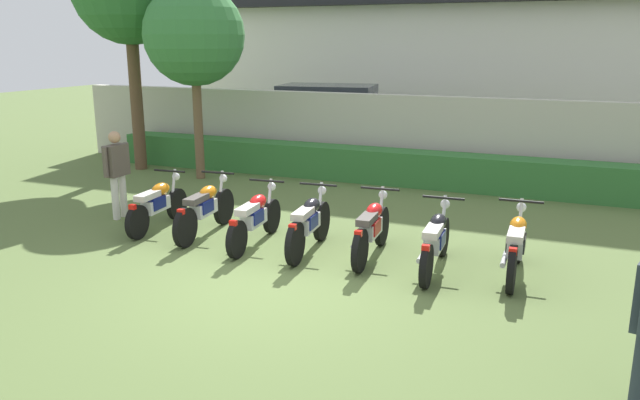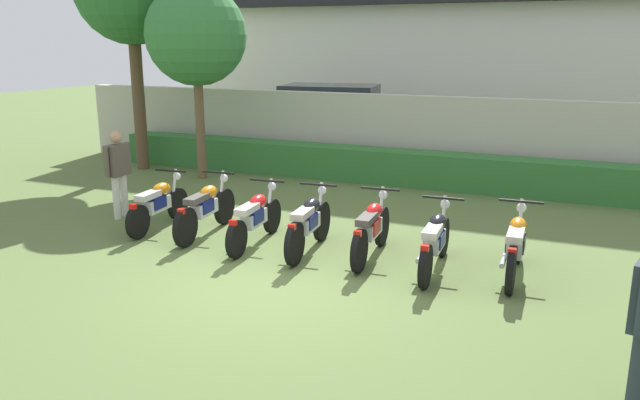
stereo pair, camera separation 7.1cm
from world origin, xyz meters
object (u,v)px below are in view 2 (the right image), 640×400
object	(u,v)px
motorcycle_in_row_5	(435,241)
inspector_person	(118,167)
motorcycle_in_row_1	(205,208)
motorcycle_in_row_4	(371,229)
tree_far_side	(196,36)
motorcycle_in_row_0	(158,204)
parked_car	(335,118)
motorcycle_in_row_6	(516,245)
motorcycle_in_row_2	(255,218)
motorcycle_in_row_3	(309,223)

from	to	relation	value
motorcycle_in_row_5	inspector_person	size ratio (longest dim) A/B	1.21
motorcycle_in_row_1	motorcycle_in_row_4	bearing A→B (deg)	-94.84
tree_far_side	motorcycle_in_row_5	xyz separation A→B (m)	(6.41, -3.90, -2.80)
motorcycle_in_row_0	motorcycle_in_row_4	bearing A→B (deg)	-94.39
motorcycle_in_row_1	inspector_person	world-z (taller)	inspector_person
motorcycle_in_row_0	motorcycle_in_row_1	distance (m)	0.94
parked_car	inspector_person	distance (m)	8.38
motorcycle_in_row_6	parked_car	bearing A→B (deg)	33.50
motorcycle_in_row_6	motorcycle_in_row_5	bearing A→B (deg)	98.19
motorcycle_in_row_0	inspector_person	world-z (taller)	inspector_person
parked_car	tree_far_side	xyz separation A→B (m)	(-1.39, -4.89, 2.30)
motorcycle_in_row_2	motorcycle_in_row_6	world-z (taller)	motorcycle_in_row_6
parked_car	motorcycle_in_row_4	size ratio (longest dim) A/B	2.51
tree_far_side	motorcycle_in_row_6	size ratio (longest dim) A/B	2.34
tree_far_side	motorcycle_in_row_0	distance (m)	4.95
motorcycle_in_row_2	inspector_person	size ratio (longest dim) A/B	1.21
motorcycle_in_row_4	motorcycle_in_row_6	size ratio (longest dim) A/B	1.00
tree_far_side	motorcycle_in_row_5	size ratio (longest dim) A/B	2.29
parked_car	motorcycle_in_row_2	bearing A→B (deg)	-84.24
motorcycle_in_row_6	inspector_person	bearing A→B (deg)	86.06
tree_far_side	inspector_person	size ratio (longest dim) A/B	2.77
motorcycle_in_row_3	motorcycle_in_row_1	bearing A→B (deg)	81.50
motorcycle_in_row_3	motorcycle_in_row_6	world-z (taller)	motorcycle_in_row_3
motorcycle_in_row_5	inspector_person	world-z (taller)	inspector_person
motorcycle_in_row_0	motorcycle_in_row_3	world-z (taller)	motorcycle_in_row_3
motorcycle_in_row_0	inspector_person	distance (m)	1.20
motorcycle_in_row_4	motorcycle_in_row_1	bearing A→B (deg)	86.49
motorcycle_in_row_1	parked_car	bearing A→B (deg)	2.99
motorcycle_in_row_3	motorcycle_in_row_6	size ratio (longest dim) A/B	0.99
motorcycle_in_row_1	motorcycle_in_row_6	size ratio (longest dim) A/B	1.04
motorcycle_in_row_0	motorcycle_in_row_5	distance (m)	4.81
tree_far_side	motorcycle_in_row_1	xyz separation A→B (m)	(2.55, -3.73, -2.78)
motorcycle_in_row_2	inspector_person	distance (m)	3.06
parked_car	tree_far_side	distance (m)	5.58
motorcycle_in_row_2	motorcycle_in_row_4	world-z (taller)	motorcycle_in_row_4
motorcycle_in_row_1	motorcycle_in_row_2	world-z (taller)	motorcycle_in_row_1
motorcycle_in_row_1	motorcycle_in_row_2	size ratio (longest dim) A/B	1.02
parked_car	motorcycle_in_row_6	size ratio (longest dim) A/B	2.52
motorcycle_in_row_0	motorcycle_in_row_5	bearing A→B (deg)	-96.40
motorcycle_in_row_1	motorcycle_in_row_6	world-z (taller)	same
motorcycle_in_row_6	motorcycle_in_row_4	bearing A→B (deg)	88.78
parked_car	motorcycle_in_row_6	distance (m)	10.55
motorcycle_in_row_5	inspector_person	bearing A→B (deg)	83.09
parked_car	motorcycle_in_row_6	bearing A→B (deg)	-62.88
motorcycle_in_row_0	motorcycle_in_row_6	distance (m)	5.86
tree_far_side	motorcycle_in_row_1	world-z (taller)	tree_far_side
motorcycle_in_row_1	motorcycle_in_row_3	distance (m)	1.93
tree_far_side	motorcycle_in_row_2	distance (m)	5.94
motorcycle_in_row_0	inspector_person	bearing A→B (deg)	69.87
parked_car	motorcycle_in_row_2	distance (m)	9.02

